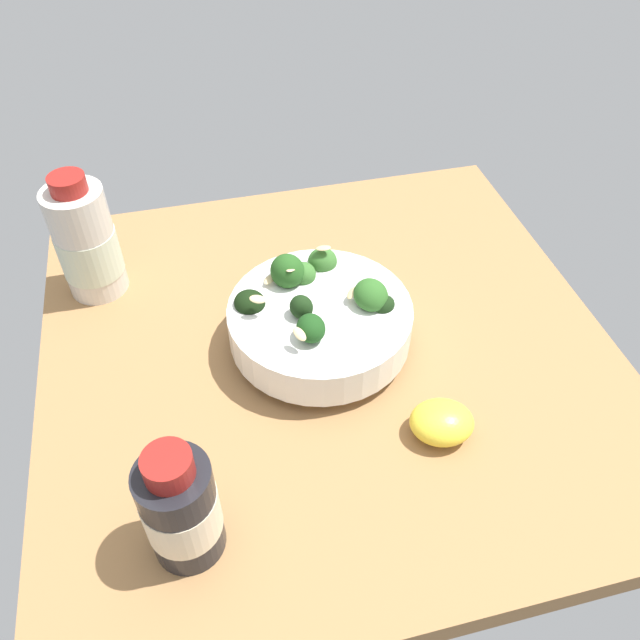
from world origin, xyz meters
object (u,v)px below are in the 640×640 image
bowl_of_broccoli (319,319)px  bottle_tall (181,508)px  bottle_short (87,243)px  lemon_wedge (442,422)px

bowl_of_broccoli → bottle_tall: (-21.18, 17.11, 2.00)cm
bowl_of_broccoli → bottle_tall: bearing=141.1°
bowl_of_broccoli → bottle_short: bearing=56.9°
lemon_wedge → bottle_tall: (-5.81, 26.18, 4.15)cm
bowl_of_broccoli → lemon_wedge: (-15.38, -9.07, -2.15)cm
lemon_wedge → bottle_short: size_ratio=0.40×
lemon_wedge → bottle_short: 46.77cm
bowl_of_broccoli → bottle_tall: bottle_tall is taller
bottle_tall → bottle_short: size_ratio=0.83×
bowl_of_broccoli → bottle_short: size_ratio=1.27×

